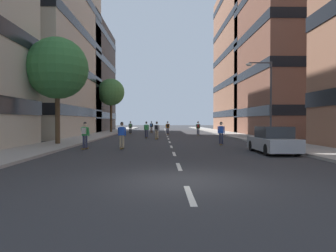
{
  "coord_description": "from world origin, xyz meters",
  "views": [
    {
      "loc": [
        -0.7,
        -10.0,
        1.84
      ],
      "look_at": [
        0.0,
        24.93,
        1.28
      ],
      "focal_mm": 34.7,
      "sensor_mm": 36.0,
      "label": 1
    }
  ],
  "objects_px": {
    "street_tree_mid": "(57,68)",
    "skater_0": "(130,127)",
    "skater_8": "(198,127)",
    "skater_3": "(157,129)",
    "parked_car_near": "(273,141)",
    "skater_1": "(146,129)",
    "street_tree_near": "(111,92)",
    "streetlamp_right": "(266,93)",
    "skater_2": "(122,134)",
    "skater_4": "(221,132)",
    "skater_7": "(151,126)",
    "skater_5": "(168,127)",
    "skater_6": "(85,134)"
  },
  "relations": [
    {
      "from": "skater_5",
      "to": "skater_7",
      "type": "height_order",
      "value": "same"
    },
    {
      "from": "parked_car_near",
      "to": "skater_2",
      "type": "relative_size",
      "value": 2.47
    },
    {
      "from": "skater_8",
      "to": "skater_3",
      "type": "bearing_deg",
      "value": -121.38
    },
    {
      "from": "skater_2",
      "to": "streetlamp_right",
      "type": "bearing_deg",
      "value": 23.1
    },
    {
      "from": "street_tree_near",
      "to": "skater_5",
      "type": "relative_size",
      "value": 4.62
    },
    {
      "from": "skater_3",
      "to": "skater_4",
      "type": "xyz_separation_m",
      "value": [
        5.04,
        -7.88,
        -0.03
      ]
    },
    {
      "from": "skater_3",
      "to": "skater_5",
      "type": "distance_m",
      "value": 11.48
    },
    {
      "from": "skater_3",
      "to": "skater_7",
      "type": "height_order",
      "value": "same"
    },
    {
      "from": "streetlamp_right",
      "to": "skater_7",
      "type": "relative_size",
      "value": 3.65
    },
    {
      "from": "streetlamp_right",
      "to": "skater_5",
      "type": "distance_m",
      "value": 19.68
    },
    {
      "from": "skater_5",
      "to": "skater_8",
      "type": "distance_m",
      "value": 4.85
    },
    {
      "from": "skater_2",
      "to": "skater_5",
      "type": "xyz_separation_m",
      "value": [
        3.44,
        22.59,
        0.03
      ]
    },
    {
      "from": "skater_2",
      "to": "skater_7",
      "type": "xyz_separation_m",
      "value": [
        1.02,
        29.5,
        0.03
      ]
    },
    {
      "from": "parked_car_near",
      "to": "skater_8",
      "type": "relative_size",
      "value": 2.47
    },
    {
      "from": "streetlamp_right",
      "to": "skater_6",
      "type": "distance_m",
      "value": 14.72
    },
    {
      "from": "skater_7",
      "to": "skater_8",
      "type": "height_order",
      "value": "same"
    },
    {
      "from": "street_tree_mid",
      "to": "skater_0",
      "type": "height_order",
      "value": "street_tree_mid"
    },
    {
      "from": "skater_6",
      "to": "street_tree_near",
      "type": "bearing_deg",
      "value": 95.55
    },
    {
      "from": "parked_car_near",
      "to": "skater_3",
      "type": "height_order",
      "value": "skater_3"
    },
    {
      "from": "skater_6",
      "to": "skater_7",
      "type": "bearing_deg",
      "value": 83.57
    },
    {
      "from": "skater_1",
      "to": "skater_8",
      "type": "xyz_separation_m",
      "value": [
        6.26,
        6.26,
        0.03
      ]
    },
    {
      "from": "skater_6",
      "to": "skater_7",
      "type": "relative_size",
      "value": 1.0
    },
    {
      "from": "skater_1",
      "to": "skater_6",
      "type": "xyz_separation_m",
      "value": [
        -3.34,
        -13.67,
        0.03
      ]
    },
    {
      "from": "street_tree_mid",
      "to": "skater_3",
      "type": "distance_m",
      "value": 11.89
    },
    {
      "from": "skater_2",
      "to": "skater_5",
      "type": "distance_m",
      "value": 22.85
    },
    {
      "from": "skater_0",
      "to": "skater_3",
      "type": "xyz_separation_m",
      "value": [
        3.89,
        -13.14,
        0.0
      ]
    },
    {
      "from": "skater_2",
      "to": "skater_4",
      "type": "xyz_separation_m",
      "value": [
        7.17,
        3.3,
        0.0
      ]
    },
    {
      "from": "street_tree_mid",
      "to": "skater_8",
      "type": "bearing_deg",
      "value": 52.93
    },
    {
      "from": "street_tree_mid",
      "to": "skater_0",
      "type": "relative_size",
      "value": 4.47
    },
    {
      "from": "skater_6",
      "to": "skater_8",
      "type": "relative_size",
      "value": 1.0
    },
    {
      "from": "parked_car_near",
      "to": "skater_7",
      "type": "bearing_deg",
      "value": 103.68
    },
    {
      "from": "skater_8",
      "to": "street_tree_mid",
      "type": "bearing_deg",
      "value": -127.07
    },
    {
      "from": "street_tree_mid",
      "to": "street_tree_near",
      "type": "bearing_deg",
      "value": 90.0
    },
    {
      "from": "streetlamp_right",
      "to": "skater_3",
      "type": "xyz_separation_m",
      "value": [
        -8.99,
        6.45,
        -3.12
      ]
    },
    {
      "from": "street_tree_near",
      "to": "streetlamp_right",
      "type": "xyz_separation_m",
      "value": [
        16.31,
        -24.2,
        -2.11
      ]
    },
    {
      "from": "parked_car_near",
      "to": "skater_1",
      "type": "bearing_deg",
      "value": 115.84
    },
    {
      "from": "skater_1",
      "to": "skater_2",
      "type": "height_order",
      "value": "same"
    },
    {
      "from": "skater_1",
      "to": "skater_2",
      "type": "bearing_deg",
      "value": -94.26
    },
    {
      "from": "skater_3",
      "to": "skater_7",
      "type": "relative_size",
      "value": 1.0
    },
    {
      "from": "skater_1",
      "to": "skater_8",
      "type": "distance_m",
      "value": 8.85
    },
    {
      "from": "street_tree_mid",
      "to": "skater_4",
      "type": "relative_size",
      "value": 4.47
    },
    {
      "from": "streetlamp_right",
      "to": "skater_2",
      "type": "relative_size",
      "value": 3.65
    },
    {
      "from": "streetlamp_right",
      "to": "skater_2",
      "type": "height_order",
      "value": "streetlamp_right"
    },
    {
      "from": "skater_0",
      "to": "skater_4",
      "type": "bearing_deg",
      "value": -66.99
    },
    {
      "from": "skater_1",
      "to": "streetlamp_right",
      "type": "bearing_deg",
      "value": -40.32
    },
    {
      "from": "skater_7",
      "to": "skater_8",
      "type": "relative_size",
      "value": 1.0
    },
    {
      "from": "parked_car_near",
      "to": "skater_4",
      "type": "xyz_separation_m",
      "value": [
        -1.78,
        6.4,
        0.29
      ]
    },
    {
      "from": "skater_3",
      "to": "skater_4",
      "type": "distance_m",
      "value": 9.36
    },
    {
      "from": "skater_4",
      "to": "skater_2",
      "type": "bearing_deg",
      "value": -155.27
    },
    {
      "from": "parked_car_near",
      "to": "skater_3",
      "type": "xyz_separation_m",
      "value": [
        -6.83,
        14.29,
        0.32
      ]
    }
  ]
}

